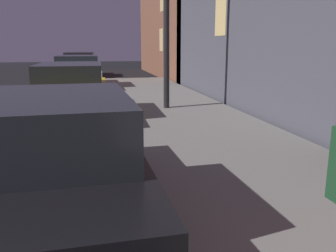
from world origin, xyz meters
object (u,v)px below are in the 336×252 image
object	(u,v)px
car_black	(50,164)
car_yellow_cab	(72,92)
car_red	(80,64)
car_white	(78,73)

from	to	relation	value
car_black	car_yellow_cab	bearing A→B (deg)	90.02
car_red	car_white	bearing A→B (deg)	-89.99
car_black	car_yellow_cab	distance (m)	5.59
car_black	car_white	xyz separation A→B (m)	(-0.00, 12.02, -0.00)
car_black	car_white	size ratio (longest dim) A/B	0.93
car_black	car_white	bearing A→B (deg)	90.01
car_yellow_cab	car_black	bearing A→B (deg)	-89.98
car_red	car_black	bearing A→B (deg)	-89.99
car_yellow_cab	car_white	distance (m)	6.44
car_black	car_red	bearing A→B (deg)	90.01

